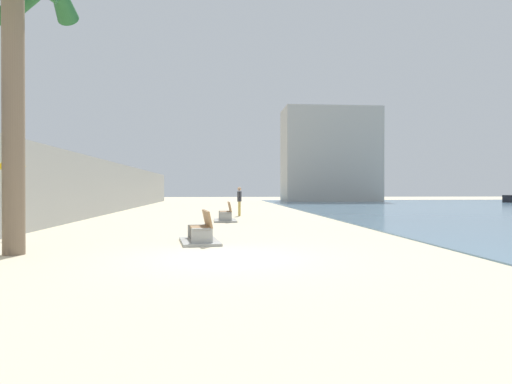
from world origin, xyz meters
The scene contains 8 objects.
ground_plane centered at (0.00, 18.00, 0.00)m, with size 120.00×120.00×0.00m, color beige.
seawall centered at (-7.50, 18.00, 1.71)m, with size 0.80×64.00×3.43m, color #9E9E99.
palm_tree centered at (-5.19, 0.97, 5.60)m, with size 3.36×3.53×7.68m.
bench_near centered at (-0.67, 3.04, 0.23)m, with size 1.37×2.23×0.98m.
bench_far centered at (0.27, 11.97, 0.23)m, with size 1.13×2.12×0.98m.
person_walking centered at (1.18, 16.33, 1.02)m, with size 0.27×0.51×1.74m.
pedestrian_sign centered at (-6.58, 4.09, 1.72)m, with size 0.85×0.08×2.76m.
harbor_building centered at (14.30, 46.00, 5.90)m, with size 12.00×6.00×11.80m, color #ADAAA3.
Camera 1 is at (-0.18, -10.67, 1.63)m, focal length 31.72 mm.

